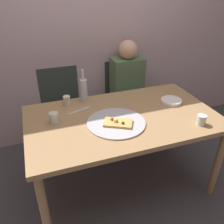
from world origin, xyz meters
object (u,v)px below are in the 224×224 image
(chair_left, at_px, (62,103))
(tumbler_far, at_px, (54,118))
(dining_table, at_px, (122,124))
(table_knife, at_px, (79,111))
(plate_stack, at_px, (171,101))
(pizza_slice_last, at_px, (118,123))
(guest_in_sweater, at_px, (130,88))
(pizza_tray, at_px, (116,123))
(wine_bottle, at_px, (84,89))
(tumbler_near, at_px, (67,101))
(chair_right, at_px, (125,93))
(wine_glass, at_px, (201,120))

(chair_left, bearing_deg, tumbler_far, 78.57)
(dining_table, bearing_deg, table_knife, 147.64)
(tumbler_far, bearing_deg, plate_stack, -0.34)
(pizza_slice_last, height_order, guest_in_sweater, guest_in_sweater)
(pizza_tray, xyz_separation_m, table_knife, (-0.24, 0.29, -0.00))
(dining_table, relative_size, pizza_slice_last, 6.22)
(table_knife, bearing_deg, wine_bottle, -135.96)
(plate_stack, xyz_separation_m, table_knife, (-0.84, 0.13, -0.01))
(pizza_slice_last, height_order, plate_stack, pizza_slice_last)
(pizza_slice_last, xyz_separation_m, chair_left, (-0.30, 0.99, -0.25))
(pizza_tray, distance_m, pizza_slice_last, 0.03)
(pizza_tray, relative_size, plate_stack, 2.44)
(pizza_tray, xyz_separation_m, tumbler_near, (-0.31, 0.44, 0.04))
(wine_bottle, bearing_deg, pizza_tray, -73.04)
(pizza_slice_last, relative_size, guest_in_sweater, 0.22)
(plate_stack, bearing_deg, chair_left, 139.13)
(wine_bottle, bearing_deg, dining_table, -58.75)
(tumbler_near, height_order, plate_stack, tumbler_near)
(pizza_slice_last, relative_size, plate_stack, 1.33)
(plate_stack, relative_size, chair_left, 0.21)
(chair_right, xyz_separation_m, guest_in_sweater, (-0.00, -0.15, 0.13))
(pizza_tray, relative_size, chair_right, 0.52)
(wine_bottle, height_order, wine_glass, wine_bottle)
(wine_bottle, xyz_separation_m, wine_glass, (0.77, -0.71, -0.07))
(tumbler_far, relative_size, wine_glass, 1.08)
(guest_in_sweater, bearing_deg, dining_table, 62.17)
(pizza_tray, bearing_deg, guest_in_sweater, 59.78)
(dining_table, xyz_separation_m, table_knife, (-0.33, 0.21, 0.08))
(plate_stack, bearing_deg, tumbler_far, 179.66)
(chair_left, bearing_deg, dining_table, 114.37)
(pizza_tray, relative_size, table_knife, 2.13)
(dining_table, distance_m, table_knife, 0.40)
(dining_table, xyz_separation_m, pizza_slice_last, (-0.09, -0.12, 0.10))
(table_knife, distance_m, chair_left, 0.70)
(table_knife, relative_size, guest_in_sweater, 0.19)
(tumbler_far, xyz_separation_m, chair_right, (0.93, 0.78, -0.27))
(dining_table, height_order, pizza_tray, pizza_tray)
(tumbler_far, height_order, guest_in_sweater, guest_in_sweater)
(wine_glass, height_order, table_knife, wine_glass)
(dining_table, height_order, tumbler_near, tumbler_near)
(tumbler_near, distance_m, guest_in_sweater, 0.87)
(chair_right, bearing_deg, tumbler_near, 33.31)
(chair_right, bearing_deg, pizza_slice_last, 64.66)
(dining_table, height_order, plate_stack, plate_stack)
(dining_table, distance_m, tumbler_far, 0.57)
(wine_bottle, distance_m, plate_stack, 0.82)
(pizza_slice_last, bearing_deg, guest_in_sweater, 60.77)
(pizza_slice_last, xyz_separation_m, table_knife, (-0.24, 0.32, -0.02))
(chair_right, bearing_deg, tumbler_far, 40.02)
(tumbler_near, bearing_deg, guest_in_sweater, 24.85)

